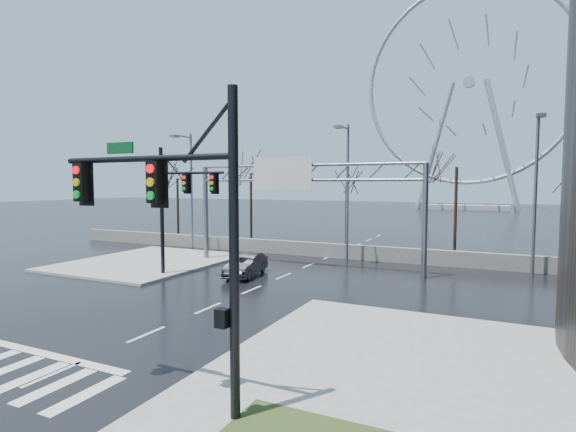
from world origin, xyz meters
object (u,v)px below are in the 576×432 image
Objects in this scene: car at (246,265)px; signal_mast_far at (176,199)px; sign_gantry at (298,192)px; signal_mast_near at (186,220)px; ferris_wheel at (469,91)px.

signal_mast_far is at bearing -159.81° from car.
car is (3.70, 2.09, -4.13)m from signal_mast_far.
signal_mast_far is at bearing -132.47° from sign_gantry.
signal_mast_near is 1.89× the size of car.
car is (-1.79, -3.91, -4.48)m from sign_gantry.
signal_mast_far is at bearing 130.26° from signal_mast_near.
sign_gantry is 82.91m from ferris_wheel.
sign_gantry is 6.21m from car.
signal_mast_far is at bearing -97.20° from ferris_wheel.
signal_mast_near is 19.79m from sign_gantry.
car is at bearing 29.44° from signal_mast_far.
signal_mast_far is 5.93m from car.
signal_mast_near is 0.16× the size of ferris_wheel.
ferris_wheel is 88.01m from car.
sign_gantry is at bearing -93.84° from ferris_wheel.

